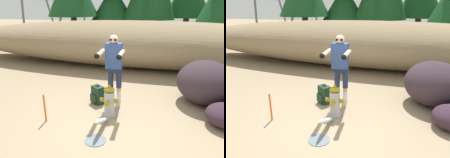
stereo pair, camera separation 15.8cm
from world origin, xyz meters
The scene contains 8 objects.
ground_plane centered at (0.00, 0.00, -0.02)m, with size 56.00×56.00×0.04m, color #998466.
dirt_embankment centered at (0.00, 4.33, 0.88)m, with size 16.40×3.20×1.76m, color #897556.
fire_hydrant centered at (-0.11, 0.04, 0.33)m, with size 0.40×0.35×0.71m.
hydrant_water_jet centered at (-0.11, -0.58, 0.15)m, with size 0.39×1.01×0.45m.
utility_worker centered at (-0.14, 0.57, 1.08)m, with size 0.57×0.99×1.70m.
spare_backpack centered at (-0.56, 0.59, 0.22)m, with size 0.36×0.36×0.47m.
boulder_mid centered at (1.99, 1.31, 0.53)m, with size 1.37×1.41×1.06m, color #352830.
survey_stake centered at (-1.33, -0.53, 0.30)m, with size 0.04×0.04×0.60m, color #E55914.
Camera 1 is at (1.00, -3.96, 2.31)m, focal length 33.93 mm.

